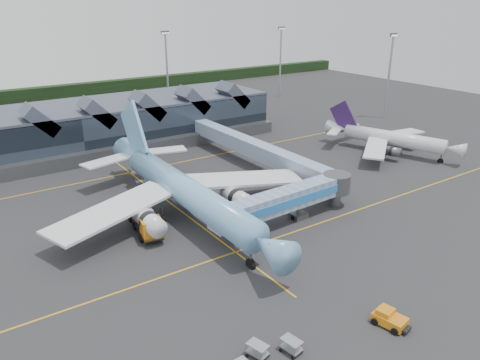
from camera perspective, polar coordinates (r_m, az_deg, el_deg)
ground at (r=67.34m, az=-4.36°, el=-5.94°), size 260.00×260.00×0.00m
taxi_stripes at (r=75.36m, az=-8.20°, el=-3.02°), size 120.00×60.00×0.01m
tree_line_far at (r=167.36m, az=-23.99°, el=9.54°), size 260.00×4.00×4.00m
terminal at (r=105.72m, az=-20.00°, el=5.80°), size 90.00×22.25×12.52m
light_masts at (r=126.92m, az=-10.77°, el=12.61°), size 132.40×42.56×22.45m
main_airliner at (r=69.53m, az=-7.05°, el=-1.08°), size 41.28×47.30×15.24m
regional_jet at (r=104.11m, az=17.68°, el=4.91°), size 25.86×28.96×10.17m
jet_bridge at (r=68.55m, az=6.58°, el=-2.15°), size 25.29×4.72×5.38m
fuel_truck at (r=67.67m, az=-11.63°, el=-4.24°), size 4.57×11.17×3.71m
pushback_tug at (r=51.14m, az=17.74°, el=-15.78°), size 2.87×3.93×1.61m
baggage_carts at (r=44.94m, az=3.04°, el=-20.49°), size 6.84×3.46×1.37m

